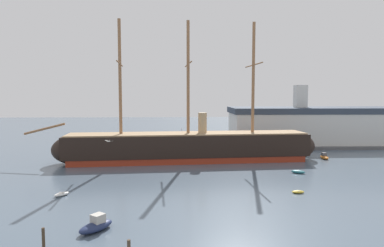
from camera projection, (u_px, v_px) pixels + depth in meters
The scene contains 10 objects.
tall_ship at pixel (188, 146), 75.39m from camera, with size 63.34×15.00×30.46m.
motorboat_foreground_left at pixel (96, 225), 36.93m from camera, with size 3.95×4.46×1.78m.
dinghy_mid_left at pixel (62, 194), 49.72m from camera, with size 2.21×2.47×0.55m.
dinghy_mid_right at pixel (298, 192), 51.06m from camera, with size 1.86×0.85×0.43m.
dinghy_alongside_stern at pixel (298, 172), 63.96m from camera, with size 2.73×2.27×0.60m.
motorboat_far_right at pixel (324, 157), 78.36m from camera, with size 1.44×3.40×1.42m.
sailboat_distant_centre at pixel (181, 149), 89.13m from camera, with size 4.72×1.97×5.95m.
mooring_piling_nearest at pixel (43, 238), 32.85m from camera, with size 0.29×0.29×1.95m, color #423323.
dockside_warehouse_right at pixel (318, 126), 99.81m from camera, with size 55.03×19.19×17.40m.
seagull_in_flight at pixel (109, 141), 39.73m from camera, with size 1.08×0.81×0.14m.
Camera 1 is at (-0.27, -24.17, 14.64)m, focal length 32.14 mm.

